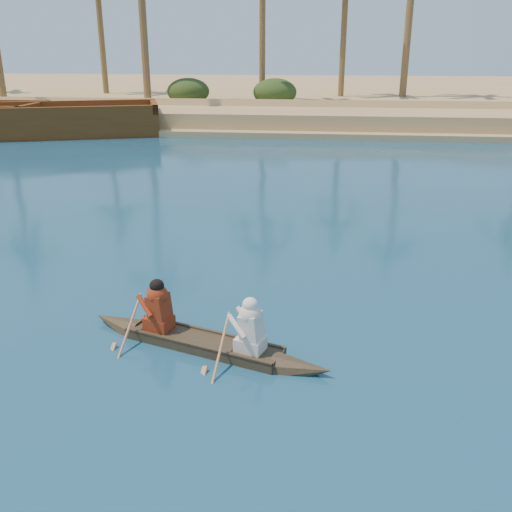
# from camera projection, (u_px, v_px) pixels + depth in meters

# --- Properties ---
(ground) EXTENTS (160.00, 160.00, 0.00)m
(ground) POSITION_uv_depth(u_px,v_px,m) (111.00, 279.00, 13.63)
(ground) COLOR navy
(ground) RESTS_ON ground
(sandy_embankment) EXTENTS (150.00, 51.00, 1.50)m
(sandy_embankment) POSITION_uv_depth(u_px,v_px,m) (275.00, 96.00, 57.13)
(sandy_embankment) COLOR tan
(sandy_embankment) RESTS_ON ground
(palm_grove) EXTENTS (110.00, 14.00, 16.00)m
(palm_grove) POSITION_uv_depth(u_px,v_px,m) (263.00, 7.00, 43.46)
(palm_grove) COLOR #30531D
(palm_grove) RESTS_ON ground
(shrub_cluster) EXTENTS (100.00, 6.00, 2.40)m
(shrub_cluster) POSITION_uv_depth(u_px,v_px,m) (258.00, 103.00, 42.56)
(shrub_cluster) COLOR #1F3613
(shrub_cluster) RESTS_ON ground
(canoe) EXTENTS (4.91, 2.21, 1.37)m
(canoe) POSITION_uv_depth(u_px,v_px,m) (203.00, 335.00, 10.43)
(canoe) COLOR #3F3322
(canoe) RESTS_ON ground
(barge_mid) EXTENTS (14.13, 8.50, 2.23)m
(barge_mid) POSITION_uv_depth(u_px,v_px,m) (48.00, 123.00, 35.15)
(barge_mid) COLOR brown
(barge_mid) RESTS_ON ground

